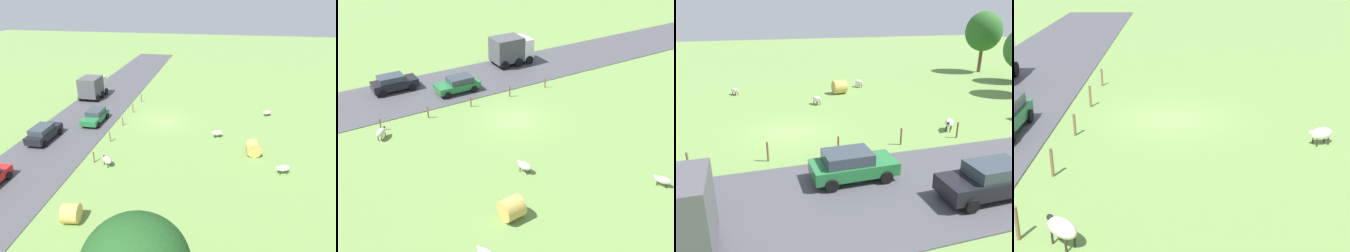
# 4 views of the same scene
# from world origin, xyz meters

# --- Properties ---
(ground_plane) EXTENTS (160.00, 160.00, 0.00)m
(ground_plane) POSITION_xyz_m (0.00, 0.00, 0.00)
(ground_plane) COLOR #6B8E47
(sheep_1) EXTENTS (1.21, 0.86, 0.77)m
(sheep_1) POSITION_xyz_m (-6.46, 3.36, 0.51)
(sheep_1) COLOR silver
(sheep_1) RESTS_ON ground_plane
(sheep_2) EXTENTS (1.23, 1.17, 0.85)m
(sheep_2) POSITION_xyz_m (2.96, 10.75, 0.58)
(sheep_2) COLOR beige
(sheep_2) RESTS_ON ground_plane
(fence_post_0) EXTENTS (0.12, 0.12, 1.07)m
(fence_post_0) POSITION_xyz_m (4.33, -6.00, 0.53)
(fence_post_0) COLOR brown
(fence_post_0) RESTS_ON ground_plane
(fence_post_1) EXTENTS (0.12, 0.12, 1.16)m
(fence_post_1) POSITION_xyz_m (4.33, -1.89, 0.58)
(fence_post_1) COLOR brown
(fence_post_1) RESTS_ON ground_plane
(fence_post_2) EXTENTS (0.12, 0.12, 1.02)m
(fence_post_2) POSITION_xyz_m (4.33, 2.22, 0.51)
(fence_post_2) COLOR brown
(fence_post_2) RESTS_ON ground_plane
(fence_post_3) EXTENTS (0.12, 0.12, 1.11)m
(fence_post_3) POSITION_xyz_m (4.33, 6.33, 0.56)
(fence_post_3) COLOR brown
(fence_post_3) RESTS_ON ground_plane
(fence_post_4) EXTENTS (0.12, 0.12, 1.08)m
(fence_post_4) POSITION_xyz_m (4.33, 10.44, 0.54)
(fence_post_4) COLOR brown
(fence_post_4) RESTS_ON ground_plane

